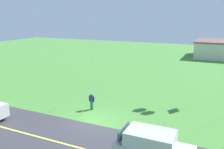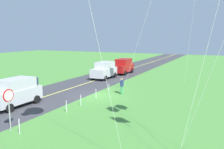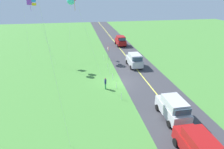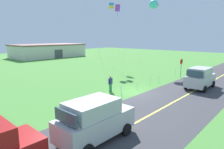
{
  "view_description": "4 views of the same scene",
  "coord_description": "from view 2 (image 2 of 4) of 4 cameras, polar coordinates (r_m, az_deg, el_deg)",
  "views": [
    {
      "loc": [
        8.89,
        -15.86,
        8.51
      ],
      "look_at": [
        1.14,
        0.85,
        3.94
      ],
      "focal_mm": 38.03,
      "sensor_mm": 36.0,
      "label": 1
    },
    {
      "loc": [
        20.21,
        11.38,
        5.57
      ],
      "look_at": [
        -1.72,
        1.01,
        1.85
      ],
      "focal_mm": 39.73,
      "sensor_mm": 36.0,
      "label": 2
    },
    {
      "loc": [
        -23.93,
        5.34,
        11.86
      ],
      "look_at": [
        -1.52,
        1.27,
        2.0
      ],
      "focal_mm": 30.7,
      "sensor_mm": 36.0,
      "label": 3
    },
    {
      "loc": [
        -15.6,
        -10.8,
        5.43
      ],
      "look_at": [
        -1.59,
        1.92,
        1.8
      ],
      "focal_mm": 31.48,
      "sensor_mm": 36.0,
      "label": 4
    }
  ],
  "objects": [
    {
      "name": "ground_plane",
      "position": [
        23.87,
        -3.97,
        -4.93
      ],
      "size": [
        120.0,
        120.0,
        0.1
      ],
      "primitive_type": "cube",
      "color": "#478438"
    },
    {
      "name": "asphalt_road",
      "position": [
        26.0,
        -11.71,
        -3.84
      ],
      "size": [
        120.0,
        7.0,
        0.0
      ],
      "primitive_type": "cube",
      "color": "#38383D",
      "rests_on": "ground"
    },
    {
      "name": "road_centre_stripe",
      "position": [
        26.0,
        -11.71,
        -3.83
      ],
      "size": [
        120.0,
        0.16,
        0.0
      ],
      "primitive_type": "cube",
      "color": "#E5E04C",
      "rests_on": "asphalt_road"
    },
    {
      "name": "car_suv_foreground",
      "position": [
        21.44,
        -21.37,
        -3.79
      ],
      "size": [
        4.4,
        2.12,
        2.24
      ],
      "color": "#B7B7BC",
      "rests_on": "ground"
    },
    {
      "name": "car_parked_west_near",
      "position": [
        33.13,
        -1.8,
        1.04
      ],
      "size": [
        4.4,
        2.12,
        2.24
      ],
      "color": "#B7B7BC",
      "rests_on": "ground"
    },
    {
      "name": "car_parked_west_far",
      "position": [
        37.58,
        2.57,
        1.95
      ],
      "size": [
        4.4,
        2.12,
        2.24
      ],
      "color": "maroon",
      "rests_on": "ground"
    },
    {
      "name": "stop_sign",
      "position": [
        15.77,
        -22.66,
        -5.81
      ],
      "size": [
        0.76,
        0.08,
        2.56
      ],
      "color": "gray",
      "rests_on": "ground"
    },
    {
      "name": "person_adult_near",
      "position": [
        24.1,
        2.3,
        -2.56
      ],
      "size": [
        0.58,
        0.22,
        1.6
      ],
      "rotation": [
        0.0,
        0.0,
        5.41
      ],
      "color": "#338C4C",
      "rests_on": "ground"
    },
    {
      "name": "fence_post_0",
      "position": [
        27.52,
        2.0,
        -2.02
      ],
      "size": [
        0.05,
        0.05,
        0.9
      ],
      "primitive_type": "cylinder",
      "color": "silver",
      "rests_on": "ground"
    },
    {
      "name": "fence_post_1",
      "position": [
        24.85,
        -0.74,
        -3.18
      ],
      "size": [
        0.05,
        0.05,
        0.9
      ],
      "primitive_type": "cylinder",
      "color": "silver",
      "rests_on": "ground"
    },
    {
      "name": "fence_post_2",
      "position": [
        22.54,
        -3.72,
        -4.44
      ],
      "size": [
        0.05,
        0.05,
        0.9
      ],
      "primitive_type": "cylinder",
      "color": "silver",
      "rests_on": "ground"
    },
    {
      "name": "fence_post_3",
      "position": [
        20.42,
        -7.19,
        -5.88
      ],
      "size": [
        0.05,
        0.05,
        0.9
      ],
      "primitive_type": "cylinder",
      "color": "silver",
      "rests_on": "ground"
    },
    {
      "name": "fence_post_4",
      "position": [
        18.84,
        -10.46,
        -7.21
      ],
      "size": [
        0.05,
        0.05,
        0.9
      ],
      "primitive_type": "cylinder",
      "color": "silver",
      "rests_on": "ground"
    },
    {
      "name": "fence_post_5",
      "position": [
        15.54,
        -20.57,
        -11.11
      ],
      "size": [
        0.05,
        0.05,
        0.9
      ],
      "primitive_type": "cylinder",
      "color": "silver",
      "rests_on": "ground"
    }
  ]
}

